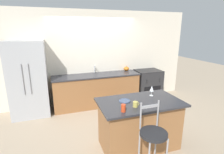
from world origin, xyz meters
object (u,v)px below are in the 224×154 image
at_px(pumpkin_decoration, 126,69).
at_px(wine_glass, 152,89).
at_px(dinner_plate, 125,101).
at_px(refrigerator, 29,79).
at_px(bar_stool_near, 153,140).
at_px(coffee_mug, 135,104).
at_px(oven_range, 148,84).
at_px(tumbler_cup, 123,108).

bearing_deg(pumpkin_decoration, wine_glass, -99.82).
bearing_deg(wine_glass, dinner_plate, -171.23).
height_order(wine_glass, pumpkin_decoration, wine_glass).
height_order(refrigerator, wine_glass, refrigerator).
bearing_deg(bar_stool_near, refrigerator, 124.60).
xyz_separation_m(refrigerator, bar_stool_near, (1.90, -2.76, -0.35)).
bearing_deg(refrigerator, dinner_plate, -47.60).
height_order(dinner_plate, pumpkin_decoration, pumpkin_decoration).
bearing_deg(dinner_plate, pumpkin_decoration, 66.11).
xyz_separation_m(wine_glass, coffee_mug, (-0.52, -0.37, -0.09)).
height_order(refrigerator, dinner_plate, refrigerator).
relative_size(oven_range, pumpkin_decoration, 5.68).
bearing_deg(bar_stool_near, oven_range, 61.46).
bearing_deg(bar_stool_near, dinner_plate, 98.14).
distance_m(oven_range, bar_stool_near, 3.19).
height_order(oven_range, bar_stool_near, bar_stool_near).
bearing_deg(dinner_plate, tumbler_cup, -115.60).
bearing_deg(refrigerator, coffee_mug, -50.07).
distance_m(bar_stool_near, coffee_mug, 0.63).
distance_m(tumbler_cup, pumpkin_decoration, 2.80).
height_order(oven_range, pumpkin_decoration, pumpkin_decoration).
bearing_deg(oven_range, wine_glass, -118.43).
bearing_deg(wine_glass, bar_stool_near, -118.77).
distance_m(oven_range, coffee_mug, 2.80).
bearing_deg(bar_stool_near, coffee_mug, 93.72).
bearing_deg(coffee_mug, wine_glass, 34.97).
distance_m(wine_glass, tumbler_cup, 0.92).
height_order(bar_stool_near, dinner_plate, bar_stool_near).
bearing_deg(coffee_mug, tumbler_cup, -158.57).
xyz_separation_m(coffee_mug, tumbler_cup, (-0.26, -0.10, 0.02)).
height_order(oven_range, tumbler_cup, tumbler_cup).
bearing_deg(bar_stool_near, tumbler_cup, 124.76).
bearing_deg(pumpkin_decoration, bar_stool_near, -105.95).
distance_m(refrigerator, oven_range, 3.46).
height_order(tumbler_cup, pumpkin_decoration, pumpkin_decoration).
bearing_deg(refrigerator, pumpkin_decoration, 4.55).
height_order(oven_range, wine_glass, wine_glass).
relative_size(refrigerator, bar_stool_near, 1.65).
xyz_separation_m(bar_stool_near, dinner_plate, (-0.11, 0.80, 0.31)).
height_order(wine_glass, coffee_mug, wine_glass).
height_order(refrigerator, pumpkin_decoration, refrigerator).
distance_m(dinner_plate, tumbler_cup, 0.42).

